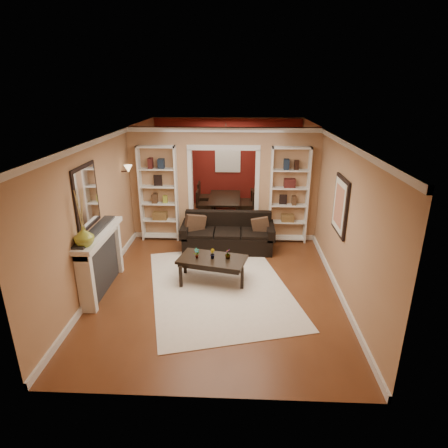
{
  "coord_description": "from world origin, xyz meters",
  "views": [
    {
      "loc": [
        0.41,
        -7.54,
        3.59
      ],
      "look_at": [
        0.1,
        -0.8,
        1.09
      ],
      "focal_mm": 30.0,
      "sensor_mm": 36.0,
      "label": 1
    }
  ],
  "objects_px": {
    "sofa": "(228,233)",
    "coffee_table": "(212,269)",
    "bookshelf_right": "(289,196)",
    "fireplace": "(102,261)",
    "bookshelf_left": "(159,194)",
    "dining_table": "(226,207)"
  },
  "relations": [
    {
      "from": "bookshelf_right",
      "to": "coffee_table",
      "type": "bearing_deg",
      "value": -128.42
    },
    {
      "from": "coffee_table",
      "to": "dining_table",
      "type": "relative_size",
      "value": 0.79
    },
    {
      "from": "fireplace",
      "to": "coffee_table",
      "type": "bearing_deg",
      "value": 12.34
    },
    {
      "from": "coffee_table",
      "to": "fireplace",
      "type": "bearing_deg",
      "value": -154.55
    },
    {
      "from": "sofa",
      "to": "coffee_table",
      "type": "bearing_deg",
      "value": -99.07
    },
    {
      "from": "sofa",
      "to": "coffee_table",
      "type": "xyz_separation_m",
      "value": [
        -0.24,
        -1.52,
        -0.17
      ]
    },
    {
      "from": "bookshelf_right",
      "to": "dining_table",
      "type": "distance_m",
      "value": 2.54
    },
    {
      "from": "coffee_table",
      "to": "dining_table",
      "type": "bearing_deg",
      "value": 101.7
    },
    {
      "from": "bookshelf_right",
      "to": "fireplace",
      "type": "height_order",
      "value": "bookshelf_right"
    },
    {
      "from": "bookshelf_right",
      "to": "fireplace",
      "type": "xyz_separation_m",
      "value": [
        -3.64,
        -2.53,
        -0.57
      ]
    },
    {
      "from": "coffee_table",
      "to": "bookshelf_right",
      "type": "distance_m",
      "value": 2.83
    },
    {
      "from": "coffee_table",
      "to": "bookshelf_left",
      "type": "distance_m",
      "value": 2.7
    },
    {
      "from": "fireplace",
      "to": "dining_table",
      "type": "height_order",
      "value": "fireplace"
    },
    {
      "from": "coffee_table",
      "to": "dining_table",
      "type": "xyz_separation_m",
      "value": [
        0.1,
        3.9,
        0.04
      ]
    },
    {
      "from": "fireplace",
      "to": "bookshelf_left",
      "type": "bearing_deg",
      "value": 77.95
    },
    {
      "from": "bookshelf_right",
      "to": "fireplace",
      "type": "distance_m",
      "value": 4.47
    },
    {
      "from": "sofa",
      "to": "bookshelf_right",
      "type": "relative_size",
      "value": 0.92
    },
    {
      "from": "coffee_table",
      "to": "bookshelf_right",
      "type": "xyz_separation_m",
      "value": [
        1.66,
        2.1,
        0.91
      ]
    },
    {
      "from": "sofa",
      "to": "dining_table",
      "type": "xyz_separation_m",
      "value": [
        -0.15,
        2.38,
        -0.13
      ]
    },
    {
      "from": "bookshelf_left",
      "to": "fireplace",
      "type": "relative_size",
      "value": 1.35
    },
    {
      "from": "bookshelf_right",
      "to": "fireplace",
      "type": "bearing_deg",
      "value": -145.2
    },
    {
      "from": "sofa",
      "to": "bookshelf_right",
      "type": "bearing_deg",
      "value": 22.2
    }
  ]
}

